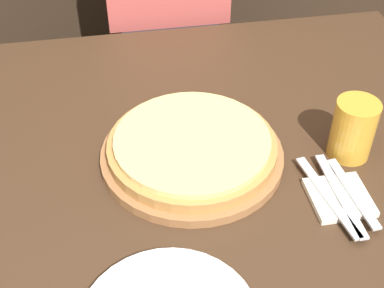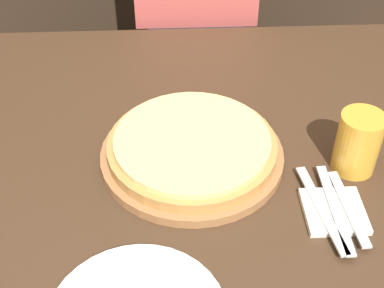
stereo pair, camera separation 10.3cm
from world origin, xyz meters
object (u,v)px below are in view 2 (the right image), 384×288
object	(u,v)px
beer_glass	(358,141)
dinner_knife	(335,208)
spoon	(348,208)
pizza_on_board	(192,149)
diner_person	(195,23)
fork	(321,209)

from	to	relation	value
beer_glass	dinner_knife	world-z (taller)	beer_glass
spoon	pizza_on_board	bearing A→B (deg)	150.00
pizza_on_board	beer_glass	size ratio (longest dim) A/B	2.93
beer_glass	diner_person	distance (m)	0.78
beer_glass	spoon	world-z (taller)	beer_glass
diner_person	pizza_on_board	bearing A→B (deg)	-93.48
spoon	diner_person	distance (m)	0.88
fork	diner_person	xyz separation A→B (m)	(-0.19, 0.84, -0.07)
beer_glass	fork	distance (m)	0.16
beer_glass	diner_person	world-z (taller)	diner_person
dinner_knife	pizza_on_board	bearing A→B (deg)	147.60
fork	dinner_knife	world-z (taller)	same
fork	dinner_knife	distance (m)	0.03
diner_person	dinner_knife	bearing A→B (deg)	-75.94
pizza_on_board	diner_person	xyz separation A→B (m)	(0.04, 0.68, -0.09)
dinner_knife	diner_person	world-z (taller)	diner_person
fork	dinner_knife	size ratio (longest dim) A/B	1.00
dinner_knife	spoon	bearing A→B (deg)	0.00
dinner_knife	spoon	world-z (taller)	same
beer_glass	spoon	xyz separation A→B (m)	(-0.04, -0.12, -0.05)
fork	spoon	size ratio (longest dim) A/B	1.17
pizza_on_board	beer_glass	distance (m)	0.32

